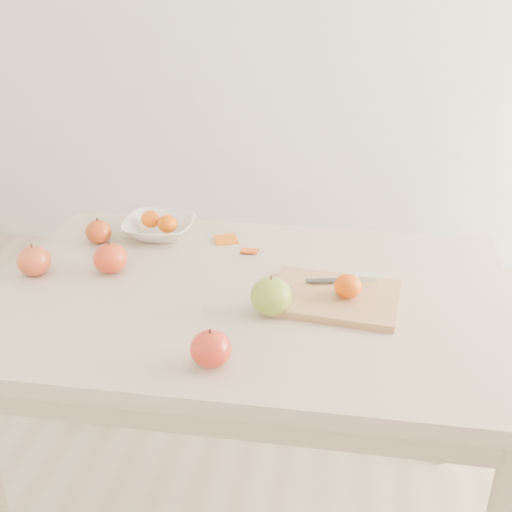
# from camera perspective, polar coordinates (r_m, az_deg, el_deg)

# --- Properties ---
(table) EXTENTS (1.20, 0.80, 0.75)m
(table) POSITION_cam_1_polar(r_m,az_deg,el_deg) (1.55, -0.29, -6.44)
(table) COLOR #C9B298
(table) RESTS_ON ground
(cutting_board) EXTENTS (0.31, 0.24, 0.02)m
(cutting_board) POSITION_cam_1_polar(r_m,az_deg,el_deg) (1.47, 6.92, -3.65)
(cutting_board) COLOR tan
(cutting_board) RESTS_ON table
(board_tangerine) EXTENTS (0.06, 0.06, 0.05)m
(board_tangerine) POSITION_cam_1_polar(r_m,az_deg,el_deg) (1.44, 8.16, -2.68)
(board_tangerine) COLOR #C83807
(board_tangerine) RESTS_ON cutting_board
(fruit_bowl) EXTENTS (0.19, 0.19, 0.05)m
(fruit_bowl) POSITION_cam_1_polar(r_m,az_deg,el_deg) (1.79, -8.62, 2.51)
(fruit_bowl) COLOR white
(fruit_bowl) RESTS_ON table
(bowl_tangerine_near) EXTENTS (0.05, 0.05, 0.05)m
(bowl_tangerine_near) POSITION_cam_1_polar(r_m,az_deg,el_deg) (1.80, -9.34, 3.27)
(bowl_tangerine_near) COLOR orange
(bowl_tangerine_near) RESTS_ON fruit_bowl
(bowl_tangerine_far) EXTENTS (0.05, 0.05, 0.05)m
(bowl_tangerine_far) POSITION_cam_1_polar(r_m,az_deg,el_deg) (1.76, -7.87, 2.86)
(bowl_tangerine_far) COLOR #CB6207
(bowl_tangerine_far) RESTS_ON fruit_bowl
(orange_peel_a) EXTENTS (0.07, 0.06, 0.01)m
(orange_peel_a) POSITION_cam_1_polar(r_m,az_deg,el_deg) (1.74, -2.67, 1.34)
(orange_peel_a) COLOR #CB5A0E
(orange_peel_a) RESTS_ON table
(orange_peel_b) EXTENTS (0.05, 0.04, 0.01)m
(orange_peel_b) POSITION_cam_1_polar(r_m,az_deg,el_deg) (1.68, -0.57, 0.40)
(orange_peel_b) COLOR #CB4A0E
(orange_peel_b) RESTS_ON table
(paring_knife) EXTENTS (0.17, 0.06, 0.01)m
(paring_knife) POSITION_cam_1_polar(r_m,az_deg,el_deg) (1.52, 8.82, -1.94)
(paring_knife) COLOR silver
(paring_knife) RESTS_ON cutting_board
(apple_green) EXTENTS (0.09, 0.09, 0.08)m
(apple_green) POSITION_cam_1_polar(r_m,az_deg,el_deg) (1.40, 1.36, -3.59)
(apple_green) COLOR #588615
(apple_green) RESTS_ON table
(apple_red_a) EXTENTS (0.07, 0.07, 0.06)m
(apple_red_a) POSITION_cam_1_polar(r_m,az_deg,el_deg) (1.78, -13.82, 2.12)
(apple_red_a) COLOR #950E0A
(apple_red_a) RESTS_ON table
(apple_red_b) EXTENTS (0.08, 0.08, 0.07)m
(apple_red_b) POSITION_cam_1_polar(r_m,az_deg,el_deg) (1.61, -12.82, -0.19)
(apple_red_b) COLOR #A51321
(apple_red_b) RESTS_ON table
(apple_red_c) EXTENTS (0.08, 0.08, 0.07)m
(apple_red_c) POSITION_cam_1_polar(r_m,az_deg,el_deg) (1.24, -4.04, -8.23)
(apple_red_c) COLOR #A3090E
(apple_red_c) RESTS_ON table
(apple_red_d) EXTENTS (0.08, 0.08, 0.07)m
(apple_red_d) POSITION_cam_1_polar(r_m,az_deg,el_deg) (1.65, -19.13, -0.40)
(apple_red_d) COLOR maroon
(apple_red_d) RESTS_ON table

